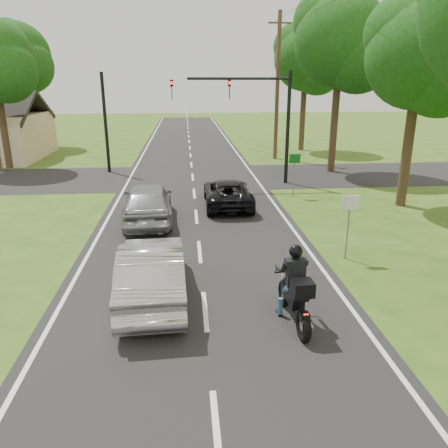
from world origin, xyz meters
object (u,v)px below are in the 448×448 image
Objects in this scene: traffic_signal at (254,108)px; dark_suv at (228,193)px; utility_pole_far at (277,87)px; sign_white at (350,212)px; motorcycle_rider at (295,293)px; sign_green at (294,165)px; silver_sedan at (152,271)px; silver_suv at (148,202)px.

dark_suv is at bearing -112.64° from traffic_signal.
sign_white is at bearing -94.51° from utility_pole_far.
utility_pole_far is (4.12, 22.75, 4.30)m from motorcycle_rider.
sign_green is at bearing -96.73° from utility_pole_far.
dark_suv is 9.16m from silver_sedan.
silver_suv is 2.26× the size of sign_green.
dark_suv is 0.70× the size of traffic_signal.
motorcycle_rider is at bearing 152.43° from silver_sedan.
utility_pole_far is at bearing 83.27° from sign_green.
motorcycle_rider is 15.17m from traffic_signal.
silver_sedan is (-2.82, -8.71, 0.15)m from dark_suv.
motorcycle_rider is 1.09× the size of sign_white.
traffic_signal reaches higher than silver_suv.
utility_pole_far reaches higher than sign_white.
traffic_signal reaches higher than silver_sedan.
dark_suv is 0.45× the size of utility_pole_far.
silver_sedan is 2.20× the size of sign_green.
silver_sedan is at bearing -160.47° from sign_white.
motorcycle_rider is at bearing -100.27° from utility_pole_far.
dark_suv is 7.38m from sign_white.
sign_green is at bearing -124.26° from silver_sedan.
motorcycle_rider is 0.49× the size of silver_sedan.
motorcycle_rider is 0.36× the size of traffic_signal.
sign_white reaches higher than silver_sedan.
motorcycle_rider is 23.52m from utility_pole_far.
silver_suv is 9.01m from traffic_signal.
traffic_signal is at bearing -109.68° from utility_pole_far.
traffic_signal reaches higher than dark_suv.
silver_sedan is at bearing -121.60° from sign_green.
utility_pole_far reaches higher than sign_green.
motorcycle_rider is 12.09m from sign_green.
sign_green is (1.56, -3.02, -2.54)m from traffic_signal.
dark_suv is at bearing -110.62° from silver_sedan.
traffic_signal is 11.39m from sign_white.
sign_green is (0.20, 8.00, 0.00)m from sign_white.
dark_suv is at bearing -157.31° from sign_green.
motorcycle_rider is 0.52× the size of dark_suv.
utility_pole_far is (8.16, 14.50, 4.25)m from silver_suv.
silver_suv reaches higher than dark_suv.
dark_suv is at bearing -110.75° from utility_pole_far.
silver_suv reaches higher than silver_sedan.
sign_white is at bearing 51.64° from motorcycle_rider.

